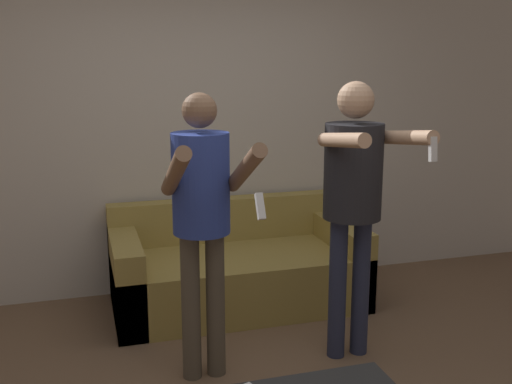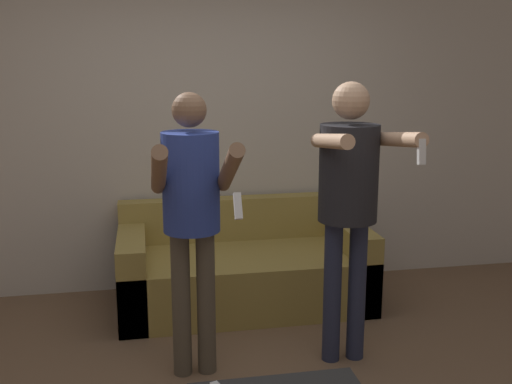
# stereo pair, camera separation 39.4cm
# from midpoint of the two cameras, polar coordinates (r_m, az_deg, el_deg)

# --- Properties ---
(wall_back) EXTENTS (6.40, 0.06, 2.70)m
(wall_back) POSITION_cam_midpoint_polar(r_m,az_deg,el_deg) (4.83, -8.30, 6.47)
(wall_back) COLOR beige
(wall_back) RESTS_ON ground_plane
(couch) EXTENTS (1.87, 0.92, 0.76)m
(couch) POSITION_cam_midpoint_polar(r_m,az_deg,el_deg) (4.63, -4.32, -7.48)
(couch) COLOR #AD9347
(couch) RESTS_ON ground_plane
(person_standing_left) EXTENTS (0.44, 0.74, 1.67)m
(person_standing_left) POSITION_cam_midpoint_polar(r_m,az_deg,el_deg) (3.36, -8.51, -1.33)
(person_standing_left) COLOR brown
(person_standing_left) RESTS_ON ground_plane
(person_standing_right) EXTENTS (0.47, 0.72, 1.72)m
(person_standing_right) POSITION_cam_midpoint_polar(r_m,az_deg,el_deg) (3.60, 6.24, 0.46)
(person_standing_right) COLOR #282D47
(person_standing_right) RESTS_ON ground_plane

